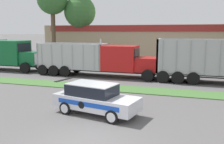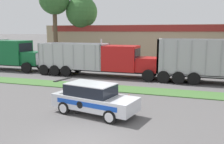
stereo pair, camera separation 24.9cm
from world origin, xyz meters
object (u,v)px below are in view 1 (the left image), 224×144
dump_truck_lead (110,61)px  rally_car (95,98)px  traffic_cone (130,100)px  dump_truck_far_right (2,55)px

dump_truck_lead → rally_car: dump_truck_lead is taller
dump_truck_lead → traffic_cone: 9.49m
dump_truck_far_right → traffic_cone: bearing=-28.0°
dump_truck_far_right → dump_truck_lead: bearing=-1.8°
dump_truck_lead → rally_car: size_ratio=2.59×
dump_truck_far_right → rally_car: bearing=-35.3°
dump_truck_lead → traffic_cone: bearing=-64.6°
rally_car → traffic_cone: rally_car is taller
traffic_cone → rally_car: bearing=-124.8°
rally_car → traffic_cone: 2.46m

